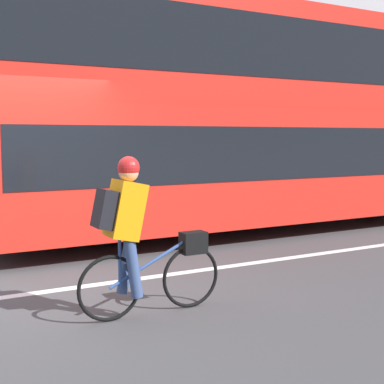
{
  "coord_description": "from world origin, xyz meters",
  "views": [
    {
      "loc": [
        -1.31,
        -5.98,
        1.74
      ],
      "look_at": [
        2.13,
        0.26,
        1.0
      ],
      "focal_mm": 50.0,
      "sensor_mm": 36.0,
      "label": 1
    }
  ],
  "objects": [
    {
      "name": "cyclist_on_bike",
      "position": [
        0.65,
        -1.31,
        0.85
      ],
      "size": [
        1.51,
        0.32,
        1.56
      ],
      "color": "black",
      "rests_on": "ground_plane"
    },
    {
      "name": "road_center_line",
      "position": [
        0.0,
        -0.05,
        0.0
      ],
      "size": [
        50.0,
        0.14,
        0.01
      ],
      "primitive_type": "cube",
      "color": "silver",
      "rests_on": "ground_plane"
    },
    {
      "name": "bus",
      "position": [
        4.57,
        2.19,
        2.18
      ],
      "size": [
        9.91,
        2.5,
        3.96
      ],
      "color": "black",
      "rests_on": "ground_plane"
    },
    {
      "name": "trash_bin",
      "position": [
        3.46,
        5.13,
        0.63
      ],
      "size": [
        0.52,
        0.52,
        0.96
      ],
      "color": "#194C23",
      "rests_on": "sidewalk_curb"
    },
    {
      "name": "ground_plane",
      "position": [
        0.0,
        0.0,
        0.0
      ],
      "size": [
        80.0,
        80.0,
        0.0
      ],
      "primitive_type": "plane",
      "color": "#424244"
    }
  ]
}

